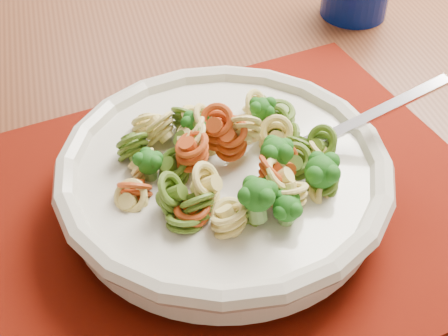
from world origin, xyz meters
TOP-DOWN VIEW (x-y plane):
  - dining_table at (-0.65, -0.58)m, footprint 1.58×1.30m
  - placemat at (-0.74, -0.66)m, footprint 0.52×0.43m
  - pasta_bowl at (-0.74, -0.65)m, footprint 0.28×0.28m
  - pasta_broccoli_heap at (-0.74, -0.65)m, footprint 0.23×0.23m
  - fork at (-0.67, -0.68)m, footprint 0.18×0.08m

SIDE VIEW (x-z plane):
  - dining_table at x=-0.65m, z-range 0.27..1.00m
  - placemat at x=-0.74m, z-range 0.74..0.74m
  - pasta_bowl at x=-0.74m, z-range 0.75..0.80m
  - fork at x=-0.67m, z-range 0.75..0.82m
  - pasta_broccoli_heap at x=-0.74m, z-range 0.75..0.82m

